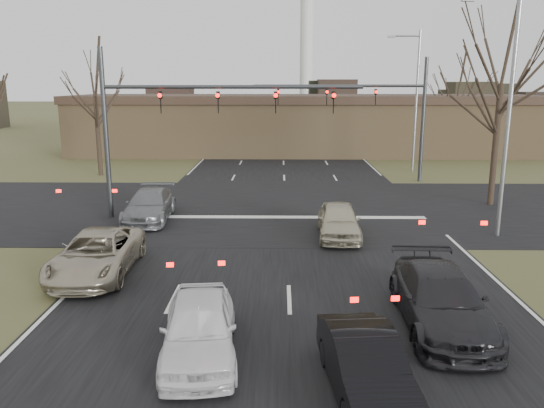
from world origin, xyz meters
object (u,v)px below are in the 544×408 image
(car_grey_ahead, at_px, (150,205))
(car_silver_ahead, at_px, (339,220))
(mast_arm_near, at_px, (174,112))
(mast_arm_far, at_px, (380,105))
(car_silver_suv, at_px, (97,254))
(car_charcoal_sedan, at_px, (441,300))
(streetlight_right_near, at_px, (506,103))
(car_black_hatch, at_px, (366,366))
(streetlight_right_far, at_px, (414,94))
(building, at_px, (305,124))
(car_white_sedan, at_px, (199,327))

(car_grey_ahead, bearing_deg, car_silver_ahead, -20.27)
(mast_arm_near, bearing_deg, mast_arm_far, 41.22)
(car_grey_ahead, relative_size, car_silver_ahead, 1.15)
(car_silver_suv, xyz_separation_m, car_charcoal_sedan, (10.50, -3.80, 0.03))
(mast_arm_near, distance_m, streetlight_right_near, 14.38)
(car_black_hatch, bearing_deg, car_grey_ahead, 113.12)
(streetlight_right_far, bearing_deg, building, 123.65)
(car_black_hatch, bearing_deg, streetlight_right_near, 52.71)
(car_white_sedan, relative_size, car_grey_ahead, 0.87)
(streetlight_right_near, xyz_separation_m, car_silver_ahead, (-6.63, -0.28, -4.86))
(car_white_sedan, distance_m, car_charcoal_sedan, 6.42)
(streetlight_right_near, relative_size, car_charcoal_sedan, 1.93)
(mast_arm_near, height_order, car_charcoal_sedan, mast_arm_near)
(mast_arm_near, relative_size, streetlight_right_far, 1.21)
(mast_arm_far, height_order, car_black_hatch, mast_arm_far)
(car_silver_suv, relative_size, car_grey_ahead, 1.05)
(mast_arm_far, distance_m, car_charcoal_sedan, 22.20)
(building, xyz_separation_m, car_white_sedan, (-4.19, -38.37, -1.93))
(car_charcoal_sedan, bearing_deg, streetlight_right_near, 62.87)
(mast_arm_far, xyz_separation_m, car_silver_suv, (-12.68, -17.88, -4.30))
(streetlight_right_far, relative_size, car_grey_ahead, 2.04)
(streetlight_right_near, relative_size, streetlight_right_far, 1.00)
(mast_arm_near, xyz_separation_m, streetlight_right_near, (14.05, -3.00, 0.51))
(car_black_hatch, bearing_deg, building, 83.50)
(car_white_sedan, distance_m, car_grey_ahead, 13.56)
(mast_arm_far, height_order, car_white_sedan, mast_arm_far)
(building, distance_m, car_grey_ahead, 26.95)
(car_silver_suv, bearing_deg, streetlight_right_near, 15.85)
(car_silver_suv, distance_m, car_black_hatch, 10.67)
(building, relative_size, car_silver_ahead, 9.95)
(building, bearing_deg, car_grey_ahead, -108.40)
(streetlight_right_near, bearing_deg, car_silver_ahead, -177.55)
(streetlight_right_far, height_order, car_silver_suv, streetlight_right_far)
(building, bearing_deg, car_black_hatch, -90.73)
(car_white_sedan, height_order, car_black_hatch, car_white_sedan)
(car_grey_ahead, height_order, car_silver_ahead, car_silver_ahead)
(car_silver_suv, xyz_separation_m, car_silver_ahead, (8.69, 4.60, 0.01))
(car_silver_suv, height_order, car_white_sedan, car_white_sedan)
(car_grey_ahead, bearing_deg, car_charcoal_sedan, -49.33)
(car_white_sedan, xyz_separation_m, car_black_hatch, (3.68, -1.59, -0.07))
(mast_arm_far, xyz_separation_m, streetlight_right_near, (2.64, -13.00, 0.57))
(car_silver_ahead, bearing_deg, streetlight_right_near, 4.98)
(car_white_sedan, bearing_deg, building, 77.51)
(mast_arm_far, relative_size, car_charcoal_sedan, 2.14)
(mast_arm_far, bearing_deg, car_silver_ahead, -106.72)
(streetlight_right_far, height_order, car_silver_ahead, streetlight_right_far)
(car_charcoal_sedan, distance_m, car_silver_ahead, 8.59)
(streetlight_right_near, relative_size, car_white_sedan, 2.33)
(building, xyz_separation_m, mast_arm_near, (-7.23, -25.00, 2.41))
(streetlight_right_near, bearing_deg, car_black_hatch, -121.51)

